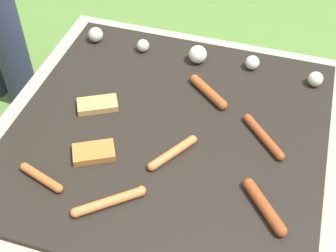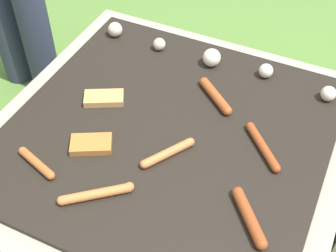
{
  "view_description": "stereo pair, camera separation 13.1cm",
  "coord_description": "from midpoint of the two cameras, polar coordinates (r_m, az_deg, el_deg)",
  "views": [
    {
      "loc": [
        0.27,
        -0.87,
        1.32
      ],
      "look_at": [
        0.0,
        0.0,
        0.38
      ],
      "focal_mm": 50.0,
      "sensor_mm": 36.0,
      "label": 1
    },
    {
      "loc": [
        0.39,
        -0.82,
        1.32
      ],
      "look_at": [
        0.0,
        0.0,
        0.38
      ],
      "focal_mm": 50.0,
      "sensor_mm": 36.0,
      "label": 2
    }
  ],
  "objects": [
    {
      "name": "ground_plane",
      "position": [
        1.6,
        -2.37,
        -9.61
      ],
      "size": [
        14.0,
        14.0,
        0.0
      ],
      "primitive_type": "plane",
      "color": "#567F38"
    },
    {
      "name": "grill",
      "position": [
        1.46,
        -2.57,
        -5.65
      ],
      "size": [
        1.0,
        1.0,
        0.36
      ],
      "color": "#A89E8C",
      "rests_on": "ground_plane"
    },
    {
      "name": "sausage_front_center",
      "position": [
        1.16,
        8.47,
        -9.84
      ],
      "size": [
        0.13,
        0.14,
        0.03
      ],
      "color": "#93421E",
      "rests_on": "grill"
    },
    {
      "name": "sausage_back_center",
      "position": [
        1.26,
        -18.12,
        -6.16
      ],
      "size": [
        0.14,
        0.06,
        0.02
      ],
      "color": "#B7602D",
      "rests_on": "grill"
    },
    {
      "name": "sausage_front_right",
      "position": [
        1.17,
        -10.35,
        -9.24
      ],
      "size": [
        0.16,
        0.13,
        0.02
      ],
      "color": "#C6753D",
      "rests_on": "grill"
    },
    {
      "name": "sausage_back_right",
      "position": [
        1.25,
        -2.4,
        -3.43
      ],
      "size": [
        0.1,
        0.15,
        0.02
      ],
      "color": "#C6753D",
      "rests_on": "grill"
    },
    {
      "name": "sausage_back_left",
      "position": [
        1.31,
        8.77,
        -1.4
      ],
      "size": [
        0.13,
        0.14,
        0.02
      ],
      "color": "#93421E",
      "rests_on": "grill"
    },
    {
      "name": "sausage_mid_left",
      "position": [
        1.42,
        2.31,
        4.09
      ],
      "size": [
        0.14,
        0.12,
        0.03
      ],
      "color": "#A34C23",
      "rests_on": "grill"
    },
    {
      "name": "bread_slice_right",
      "position": [
        1.28,
        -11.94,
        -3.32
      ],
      "size": [
        0.13,
        0.11,
        0.02
      ],
      "color": "#B27033",
      "rests_on": "grill"
    },
    {
      "name": "bread_slice_center",
      "position": [
        1.41,
        -11.23,
        2.43
      ],
      "size": [
        0.13,
        0.11,
        0.02
      ],
      "color": "tan",
      "rests_on": "grill"
    },
    {
      "name": "mushroom_row",
      "position": [
        1.55,
        0.77,
        8.69
      ],
      "size": [
        0.79,
        0.07,
        0.06
      ],
      "color": "beige",
      "rests_on": "grill"
    }
  ]
}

